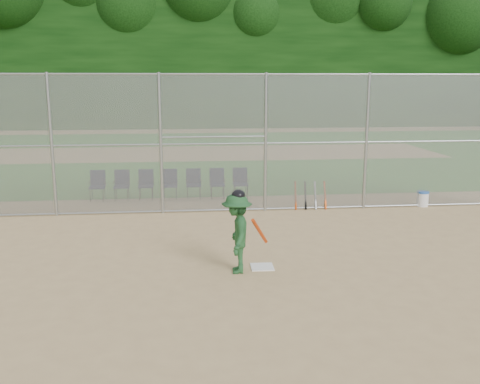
{
  "coord_description": "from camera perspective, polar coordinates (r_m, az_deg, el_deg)",
  "views": [
    {
      "loc": [
        -1.31,
        -10.22,
        3.77
      ],
      "look_at": [
        0.0,
        2.5,
        1.1
      ],
      "focal_mm": 40.0,
      "sensor_mm": 36.0,
      "label": 1
    }
  ],
  "objects": [
    {
      "name": "home_plate",
      "position": [
        11.12,
        2.37,
        -7.98
      ],
      "size": [
        0.48,
        0.48,
        0.02
      ],
      "primitive_type": "cube",
      "rotation": [
        0.0,
        0.0,
        -0.03
      ],
      "color": "white",
      "rests_on": "ground"
    },
    {
      "name": "backstop_fence",
      "position": [
        15.37,
        -0.96,
        5.44
      ],
      "size": [
        16.09,
        0.09,
        4.0
      ],
      "color": "gray",
      "rests_on": "ground"
    },
    {
      "name": "chair_5",
      "position": [
        17.41,
        -2.44,
        0.89
      ],
      "size": [
        0.54,
        0.52,
        0.96
      ],
      "primitive_type": null,
      "color": "#0F1737",
      "rests_on": "ground"
    },
    {
      "name": "water_cooler",
      "position": [
        17.26,
        18.9,
        -0.67
      ],
      "size": [
        0.37,
        0.37,
        0.46
      ],
      "color": "white",
      "rests_on": "ground"
    },
    {
      "name": "chair_1",
      "position": [
        17.5,
        -12.52,
        0.67
      ],
      "size": [
        0.54,
        0.52,
        0.96
      ],
      "primitive_type": null,
      "color": "#0F1737",
      "rests_on": "ground"
    },
    {
      "name": "ground",
      "position": [
        10.98,
        1.35,
        -8.31
      ],
      "size": [
        100.0,
        100.0,
        0.0
      ],
      "primitive_type": "plane",
      "color": "tan",
      "rests_on": "ground"
    },
    {
      "name": "chair_6",
      "position": [
        17.47,
        0.07,
        0.94
      ],
      "size": [
        0.54,
        0.52,
        0.96
      ],
      "primitive_type": null,
      "color": "#0F1737",
      "rests_on": "ground"
    },
    {
      "name": "chair_2",
      "position": [
        17.43,
        -10.01,
        0.73
      ],
      "size": [
        0.54,
        0.52,
        0.96
      ],
      "primitive_type": null,
      "color": "#0F1737",
      "rests_on": "ground"
    },
    {
      "name": "chair_3",
      "position": [
        17.39,
        -7.49,
        0.78
      ],
      "size": [
        0.54,
        0.52,
        0.96
      ],
      "primitive_type": null,
      "color": "#0F1737",
      "rests_on": "ground"
    },
    {
      "name": "treeline",
      "position": [
        30.3,
        -3.51,
        15.05
      ],
      "size": [
        81.0,
        60.0,
        11.0
      ],
      "color": "black",
      "rests_on": "ground"
    },
    {
      "name": "chair_0",
      "position": [
        17.61,
        -14.99,
        0.62
      ],
      "size": [
        0.54,
        0.52,
        0.96
      ],
      "primitive_type": null,
      "color": "#0F1737",
      "rests_on": "ground"
    },
    {
      "name": "chair_4",
      "position": [
        17.38,
        -4.96,
        0.84
      ],
      "size": [
        0.54,
        0.52,
        0.96
      ],
      "primitive_type": null,
      "color": "#0F1737",
      "rests_on": "ground"
    },
    {
      "name": "spare_bats",
      "position": [
        16.09,
        7.51,
        -0.34
      ],
      "size": [
        0.96,
        0.34,
        0.84
      ],
      "color": "#D84C14",
      "rests_on": "ground"
    },
    {
      "name": "grass_strip",
      "position": [
        28.5,
        -3.2,
        4.19
      ],
      "size": [
        100.0,
        100.0,
        0.0
      ],
      "primitive_type": "plane",
      "color": "#2A6F21",
      "rests_on": "ground"
    },
    {
      "name": "dirt_patch_far",
      "position": [
        28.5,
        -3.2,
        4.2
      ],
      "size": [
        24.0,
        24.0,
        0.0
      ],
      "primitive_type": "plane",
      "color": "tan",
      "rests_on": "ground"
    },
    {
      "name": "batter_at_plate",
      "position": [
        10.62,
        -0.34,
        -4.35
      ],
      "size": [
        0.94,
        1.23,
        1.69
      ],
      "color": "#1F4F27",
      "rests_on": "ground"
    }
  ]
}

